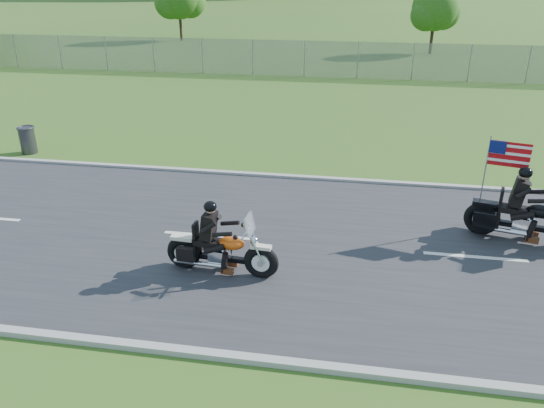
# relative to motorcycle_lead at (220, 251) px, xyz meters

# --- Properties ---
(ground) EXTENTS (420.00, 420.00, 0.00)m
(ground) POSITION_rel_motorcycle_lead_xyz_m (1.34, 1.48, -0.51)
(ground) COLOR #254515
(ground) RESTS_ON ground
(road) EXTENTS (120.00, 8.00, 0.04)m
(road) POSITION_rel_motorcycle_lead_xyz_m (1.34, 1.48, -0.49)
(road) COLOR #28282B
(road) RESTS_ON ground
(curb_north) EXTENTS (120.00, 0.18, 0.12)m
(curb_north) POSITION_rel_motorcycle_lead_xyz_m (1.34, 5.53, -0.46)
(curb_north) COLOR #9E9B93
(curb_north) RESTS_ON ground
(curb_south) EXTENTS (120.00, 0.18, 0.12)m
(curb_south) POSITION_rel_motorcycle_lead_xyz_m (1.34, -2.57, -0.46)
(curb_south) COLOR #9E9B93
(curb_south) RESTS_ON ground
(fence) EXTENTS (60.00, 0.03, 2.00)m
(fence) POSITION_rel_motorcycle_lead_xyz_m (-3.66, 21.48, 0.49)
(fence) COLOR gray
(fence) RESTS_ON ground
(tree_fence_near) EXTENTS (3.52, 3.28, 4.75)m
(tree_fence_near) POSITION_rel_motorcycle_lead_xyz_m (7.39, 31.52, 2.46)
(tree_fence_near) COLOR #382316
(tree_fence_near) RESTS_ON ground
(motorcycle_lead) EXTENTS (2.41, 0.67, 1.62)m
(motorcycle_lead) POSITION_rel_motorcycle_lead_xyz_m (0.00, 0.00, 0.00)
(motorcycle_lead) COLOR black
(motorcycle_lead) RESTS_ON ground
(motorcycle_follow) EXTENTS (2.67, 1.16, 2.26)m
(motorcycle_follow) POSITION_rel_motorcycle_lead_xyz_m (6.55, 2.48, 0.10)
(motorcycle_follow) COLOR black
(motorcycle_follow) RESTS_ON ground
(trash_can) EXTENTS (0.61, 0.61, 0.89)m
(trash_can) POSITION_rel_motorcycle_lead_xyz_m (-8.38, 6.42, -0.07)
(trash_can) COLOR #39393E
(trash_can) RESTS_ON ground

